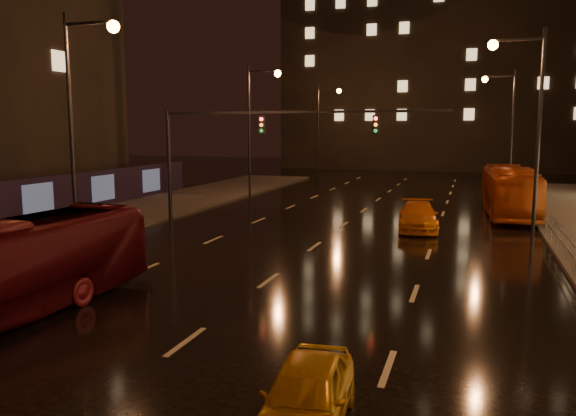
# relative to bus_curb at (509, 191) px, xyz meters

# --- Properties ---
(ground) EXTENTS (140.00, 140.00, 0.00)m
(ground) POSITION_rel_bus_curb_xyz_m (-8.81, -8.50, -1.49)
(ground) COLOR black
(ground) RESTS_ON ground
(sidewalk_left) EXTENTS (7.00, 70.00, 0.15)m
(sidewalk_left) POSITION_rel_bus_curb_xyz_m (-22.31, -13.50, -1.41)
(sidewalk_left) COLOR #38332D
(sidewalk_left) RESTS_ON ground
(building_distant) EXTENTS (44.00, 16.00, 36.00)m
(building_distant) POSITION_rel_bus_curb_xyz_m (-4.81, 43.50, 16.51)
(building_distant) COLOR black
(building_distant) RESTS_ON ground
(traffic_signal) EXTENTS (15.31, 0.32, 6.20)m
(traffic_signal) POSITION_rel_bus_curb_xyz_m (-13.87, -8.50, 3.25)
(traffic_signal) COLOR black
(traffic_signal) RESTS_ON ground
(railing_right) EXTENTS (0.05, 56.00, 1.00)m
(railing_right) POSITION_rel_bus_curb_xyz_m (1.39, -10.50, -0.59)
(railing_right) COLOR #99999E
(railing_right) RESTS_ON sidewalk_right
(bus_curb) EXTENTS (2.97, 10.79, 2.98)m
(bus_curb) POSITION_rel_bus_curb_xyz_m (0.00, 0.00, 0.00)
(bus_curb) COLOR #A73D10
(bus_curb) RESTS_ON ground
(taxi_near) EXTENTS (1.77, 3.72, 1.23)m
(taxi_near) POSITION_rel_bus_curb_xyz_m (-4.81, -27.50, -0.87)
(taxi_near) COLOR #BE8311
(taxi_near) RESTS_ON ground
(taxi_far) EXTENTS (2.51, 5.08, 1.42)m
(taxi_far) POSITION_rel_bus_curb_xyz_m (-4.81, -6.65, -0.78)
(taxi_far) COLOR orange
(taxi_far) RESTS_ON ground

